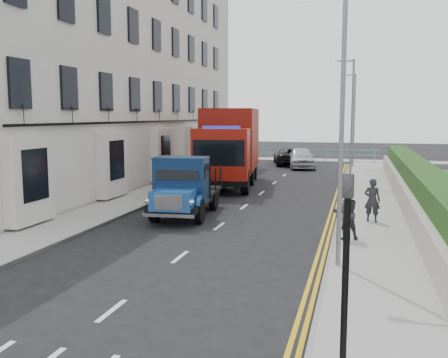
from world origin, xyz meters
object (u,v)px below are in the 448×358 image
lamp_mid (350,114)px  parked_car_front (185,185)px  lamp_far (353,115)px  red_lorry (229,145)px  pedestrian_east_near (372,200)px  lamp_near (337,113)px  bedford_lorry (182,191)px

lamp_mid → parked_car_front: 10.73m
lamp_far → red_lorry: size_ratio=0.82×
pedestrian_east_near → lamp_near: bearing=89.3°
bedford_lorry → parked_car_front: bearing=102.5°
lamp_near → lamp_mid: bearing=90.0°
lamp_mid → red_lorry: size_ratio=0.82×
red_lorry → pedestrian_east_near: (7.57, -8.65, -1.39)m
lamp_far → pedestrian_east_near: (1.07, -20.27, -3.09)m
lamp_near → lamp_mid: (0.00, 16.00, 0.00)m
lamp_near → red_lorry: size_ratio=0.82×
lamp_mid → lamp_near: bearing=-90.0°
bedford_lorry → parked_car_front: (-1.16, 3.60, -0.31)m
lamp_far → parked_car_front: size_ratio=1.54×
lamp_far → red_lorry: 13.42m
lamp_near → bedford_lorry: bearing=139.7°
parked_car_front → lamp_mid: bearing=48.3°
lamp_mid → red_lorry: 6.91m
red_lorry → pedestrian_east_near: red_lorry is taller
lamp_mid → pedestrian_east_near: lamp_mid is taller
red_lorry → parked_car_front: size_ratio=1.88×
bedford_lorry → red_lorry: bearing=88.2°
lamp_near → parked_car_front: lamp_near is taller
lamp_mid → lamp_far: bearing=90.0°
lamp_far → pedestrian_east_near: lamp_far is taller
bedford_lorry → red_lorry: size_ratio=0.60×
red_lorry → parked_car_front: bearing=-103.5°
lamp_far → parked_car_front: (-7.07, -17.39, -3.23)m
bedford_lorry → red_lorry: red_lorry is taller
pedestrian_east_near → red_lorry: bearing=-38.9°
lamp_mid → parked_car_front: (-7.07, -7.39, -3.23)m
lamp_near → parked_car_front: size_ratio=1.54×
bedford_lorry → pedestrian_east_near: bearing=0.5°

